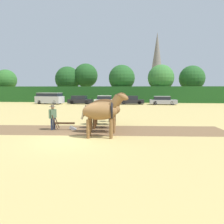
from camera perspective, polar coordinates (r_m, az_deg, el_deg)
The scene contains 22 objects.
ground_plane at distance 11.92m, azimuth -10.91°, elevation -7.19°, with size 240.00×240.00×0.00m, color tan.
plowed_furrow_strip at distance 15.05m, azimuth -15.46°, elevation -4.49°, with size 22.72×3.41×0.01m, color brown.
hedgerow at distance 42.80m, azimuth 1.04°, elevation 4.62°, with size 60.45×1.72×3.11m, color #1E511E.
tree_far_left at distance 53.98m, azimuth -25.96°, elevation 7.53°, with size 4.59×4.59×6.88m.
tree_left at distance 50.13m, azimuth -11.50°, elevation 8.42°, with size 5.54×5.54×7.57m.
tree_center_left at distance 49.42m, azimuth -6.84°, elevation 9.42°, with size 5.26×5.26×8.20m.
tree_center at distance 46.11m, azimuth 2.56°, elevation 8.84°, with size 5.45×5.45×7.60m.
tree_center_right at distance 45.92m, azimuth 12.65°, elevation 8.71°, with size 5.31×5.31×7.53m.
tree_right at distance 49.01m, azimuth 20.14°, elevation 8.25°, with size 5.29×5.29×7.47m.
church_spire at distance 79.02m, azimuth 11.62°, elevation 12.40°, with size 3.37×3.37×21.86m.
draft_horse_lead_left at distance 12.07m, azimuth -2.67°, elevation 0.16°, with size 2.65×1.10×2.54m.
draft_horse_lead_right at distance 13.48m, azimuth -2.17°, elevation 0.69°, with size 2.92×1.16×2.48m.
draft_horse_trail_left at distance 14.89m, azimuth -1.74°, elevation 0.98°, with size 2.67×1.02×2.43m.
draft_horse_trail_right at distance 16.29m, azimuth -1.41°, elevation 1.72°, with size 2.85×1.14×2.52m.
plow at distance 14.72m, azimuth -11.77°, elevation -3.39°, with size 1.58×0.48×1.13m.
farmer_at_plow at distance 14.86m, azimuth -15.22°, elevation -0.90°, with size 0.41×0.59×1.65m.
farmer_beside_team at distance 17.86m, azimuth -0.61°, elevation 0.38°, with size 0.40×0.63×1.61m.
parked_van at distance 39.81m, azimuth -16.00°, elevation 3.49°, with size 5.06×2.93×1.97m.
parked_car_left at distance 38.88m, azimuth -8.36°, elevation 3.14°, with size 4.26×1.93×1.46m.
parked_car_center_left at distance 38.12m, azimuth -1.77°, elevation 3.15°, with size 3.93×1.83×1.48m.
parked_car_center at distance 37.75m, azimuth 4.99°, elevation 3.09°, with size 4.30×1.93×1.46m.
parked_car_center_right at distance 37.65m, azimuth 13.12°, elevation 2.93°, with size 4.54×2.02×1.43m.
Camera 1 is at (3.32, -11.12, 2.74)m, focal length 35.00 mm.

